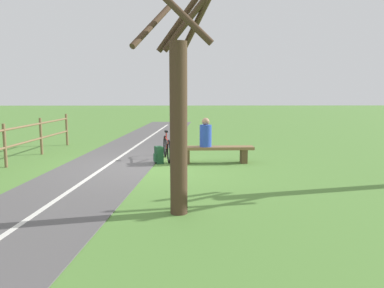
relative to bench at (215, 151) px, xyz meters
The scene contains 8 objects.
ground_plane 1.84m from the bench, 17.40° to the left, with size 80.00×80.00×0.00m, color #548438.
paved_path 5.57m from the bench, 54.75° to the left, with size 2.42×36.00×0.02m, color #565454.
path_centre_line 5.57m from the bench, 54.75° to the left, with size 0.10×32.00×0.00m, color silver.
bench is the anchor object (origin of this frame).
person_seated 0.54m from the bench, ahead, with size 0.33×0.33×0.78m.
bicycle 1.41m from the bench, 18.38° to the right, with size 0.31×1.63×0.83m.
backpack 1.54m from the bench, ahead, with size 0.29×0.32×0.46m.
tree_far_left 4.54m from the bench, 77.99° to the left, with size 1.49×1.39×3.83m.
Camera 1 is at (-0.96, 9.59, 1.97)m, focal length 35.30 mm.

